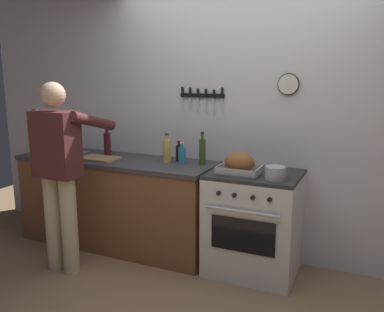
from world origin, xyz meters
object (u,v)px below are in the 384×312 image
(roasting_pan, at_px, (239,164))
(cutting_board, at_px, (100,158))
(bottle_soy_sauce, at_px, (179,153))
(saucepan, at_px, (275,173))
(stove, at_px, (254,223))
(bottle_dish_soap, at_px, (182,155))
(bottle_wine_red, at_px, (107,144))
(bottle_cooking_oil, at_px, (167,150))
(bottle_olive_oil, at_px, (202,151))
(person_cook, at_px, (59,166))

(roasting_pan, relative_size, cutting_board, 0.98)
(cutting_board, xyz_separation_m, bottle_soy_sauce, (0.74, 0.26, 0.07))
(bottle_soy_sauce, bearing_deg, saucepan, -16.88)
(stove, bearing_deg, bottle_dish_soap, 173.59)
(roasting_pan, relative_size, bottle_wine_red, 1.15)
(bottle_cooking_oil, bearing_deg, bottle_dish_soap, 9.87)
(roasting_pan, xyz_separation_m, bottle_dish_soap, (-0.62, 0.18, -0.00))
(stove, distance_m, bottle_olive_oil, 0.79)
(person_cook, height_order, roasting_pan, person_cook)
(bottle_olive_oil, bearing_deg, person_cook, -142.36)
(roasting_pan, height_order, bottle_soy_sauce, bottle_soy_sauce)
(bottle_dish_soap, distance_m, bottle_olive_oil, 0.20)
(person_cook, height_order, bottle_soy_sauce, person_cook)
(bottle_wine_red, bearing_deg, roasting_pan, -5.70)
(stove, bearing_deg, saucepan, -36.30)
(stove, distance_m, bottle_soy_sauce, 0.97)
(saucepan, xyz_separation_m, bottle_soy_sauce, (-1.00, 0.30, 0.03))
(stove, height_order, bottle_soy_sauce, bottle_soy_sauce)
(cutting_board, distance_m, bottle_dish_soap, 0.83)
(bottle_wine_red, bearing_deg, bottle_soy_sauce, 8.11)
(bottle_wine_red, xyz_separation_m, bottle_olive_oil, (1.01, 0.07, -0.00))
(roasting_pan, xyz_separation_m, bottle_wine_red, (-1.44, 0.14, 0.04))
(bottle_olive_oil, bearing_deg, bottle_cooking_oil, -170.96)
(cutting_board, height_order, bottle_cooking_oil, bottle_cooking_oil)
(person_cook, xyz_separation_m, bottle_wine_red, (-0.01, 0.71, 0.08))
(bottle_soy_sauce, height_order, bottle_wine_red, bottle_wine_red)
(stove, xyz_separation_m, cutting_board, (-1.54, -0.10, 0.46))
(roasting_pan, bearing_deg, bottle_wine_red, 174.30)
(roasting_pan, distance_m, bottle_cooking_oil, 0.78)
(stove, height_order, bottle_dish_soap, bottle_dish_soap)
(bottle_olive_oil, bearing_deg, bottle_wine_red, -176.31)
(stove, distance_m, roasting_pan, 0.55)
(bottle_dish_soap, height_order, bottle_wine_red, bottle_wine_red)
(saucepan, distance_m, bottle_soy_sauce, 1.05)
(stove, bearing_deg, roasting_pan, -138.35)
(stove, height_order, roasting_pan, roasting_pan)
(roasting_pan, xyz_separation_m, saucepan, (0.32, -0.05, -0.03))
(bottle_soy_sauce, distance_m, bottle_olive_oil, 0.27)
(person_cook, bearing_deg, bottle_cooking_oil, -31.45)
(saucepan, xyz_separation_m, bottle_dish_soap, (-0.94, 0.23, 0.03))
(cutting_board, height_order, bottle_wine_red, bottle_wine_red)
(bottle_dish_soap, bearing_deg, bottle_soy_sauce, 133.34)
(person_cook, xyz_separation_m, roasting_pan, (1.43, 0.56, 0.03))
(bottle_soy_sauce, relative_size, bottle_cooking_oil, 0.72)
(cutting_board, height_order, bottle_dish_soap, bottle_dish_soap)
(roasting_pan, xyz_separation_m, bottle_soy_sauce, (-0.69, 0.25, -0.00))
(bottle_olive_oil, bearing_deg, cutting_board, -167.89)
(cutting_board, bearing_deg, bottle_soy_sauce, 19.11)
(bottle_soy_sauce, xyz_separation_m, bottle_cooking_oil, (-0.08, -0.10, 0.03))
(person_cook, bearing_deg, bottle_olive_oil, -41.21)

